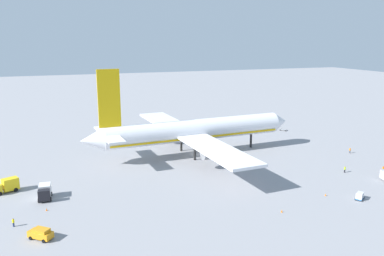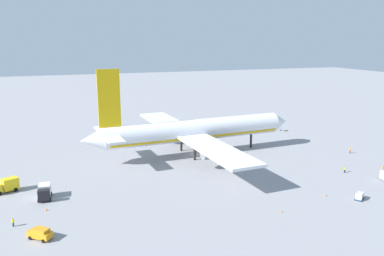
{
  "view_description": "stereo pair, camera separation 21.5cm",
  "coord_description": "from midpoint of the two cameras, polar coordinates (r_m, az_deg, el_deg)",
  "views": [
    {
      "loc": [
        -40.69,
        -106.14,
        33.82
      ],
      "look_at": [
        -0.42,
        2.48,
        7.64
      ],
      "focal_mm": 36.57,
      "sensor_mm": 36.0,
      "label": 1
    },
    {
      "loc": [
        -40.49,
        -106.21,
        33.82
      ],
      "look_at": [
        -0.42,
        2.48,
        7.64
      ],
      "focal_mm": 36.57,
      "sensor_mm": 36.0,
      "label": 2
    }
  ],
  "objects": [
    {
      "name": "ground_plane",
      "position": [
        118.6,
        0.66,
        -3.84
      ],
      "size": [
        600.0,
        600.0,
        0.0
      ],
      "primitive_type": "plane",
      "color": "gray"
    },
    {
      "name": "airliner",
      "position": [
        116.28,
        0.06,
        -0.41
      ],
      "size": [
        66.76,
        70.07,
        26.35
      ],
      "color": "white",
      "rests_on": "ground"
    },
    {
      "name": "service_truck_0",
      "position": [
        91.64,
        -20.64,
        -8.67
      ],
      "size": [
        3.0,
        5.15,
        3.03
      ],
      "color": "black",
      "rests_on": "ground"
    },
    {
      "name": "service_truck_1",
      "position": [
        98.9,
        -25.33,
        -7.54
      ],
      "size": [
        5.78,
        4.08,
        3.11
      ],
      "color": "yellow",
      "rests_on": "ground"
    },
    {
      "name": "service_van",
      "position": [
        74.95,
        -21.18,
        -14.13
      ],
      "size": [
        4.47,
        4.26,
        1.97
      ],
      "color": "orange",
      "rests_on": "ground"
    },
    {
      "name": "baggage_cart_0",
      "position": [
        93.19,
        23.32,
        -9.09
      ],
      "size": [
        2.97,
        2.54,
        1.54
      ],
      "color": "#26598C",
      "rests_on": "ground"
    },
    {
      "name": "baggage_cart_1",
      "position": [
        153.17,
        13.25,
        -0.26
      ],
      "size": [
        2.67,
        3.24,
        0.4
      ],
      "color": "gray",
      "rests_on": "ground"
    },
    {
      "name": "ground_worker_0",
      "position": [
        109.82,
        21.44,
        -5.64
      ],
      "size": [
        0.51,
        0.51,
        1.7
      ],
      "color": "black",
      "rests_on": "ground"
    },
    {
      "name": "ground_worker_1",
      "position": [
        114.45,
        26.16,
        -5.38
      ],
      "size": [
        0.56,
        0.56,
        1.62
      ],
      "color": "navy",
      "rests_on": "ground"
    },
    {
      "name": "ground_worker_2",
      "position": [
        81.41,
        -24.58,
        -12.39
      ],
      "size": [
        0.51,
        0.51,
        1.66
      ],
      "color": "navy",
      "rests_on": "ground"
    },
    {
      "name": "ground_worker_3",
      "position": [
        128.7,
        22.1,
        -3.06
      ],
      "size": [
        0.45,
        0.45,
        1.71
      ],
      "color": "#3F3F47",
      "rests_on": "ground"
    },
    {
      "name": "traffic_cone_0",
      "position": [
        92.76,
        18.94,
        -9.19
      ],
      "size": [
        0.36,
        0.36,
        0.55
      ],
      "primitive_type": "cone",
      "color": "orange",
      "rests_on": "ground"
    },
    {
      "name": "traffic_cone_1",
      "position": [
        82.12,
        12.98,
        -11.72
      ],
      "size": [
        0.36,
        0.36,
        0.55
      ],
      "primitive_type": "cone",
      "color": "orange",
      "rests_on": "ground"
    },
    {
      "name": "traffic_cone_2",
      "position": [
        86.06,
        -20.41,
        -11.06
      ],
      "size": [
        0.36,
        0.36,
        0.55
      ],
      "primitive_type": "cone",
      "color": "orange",
      "rests_on": "ground"
    },
    {
      "name": "traffic_cone_3",
      "position": [
        164.16,
        3.56,
        0.92
      ],
      "size": [
        0.36,
        0.36,
        0.55
      ],
      "primitive_type": "cone",
      "color": "orange",
      "rests_on": "ground"
    }
  ]
}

